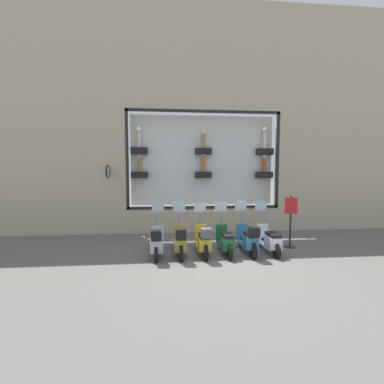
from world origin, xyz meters
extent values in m
plane|color=#66635E|center=(0.00, 0.00, 0.00)|extent=(120.00, 120.00, 0.00)
cube|color=tan|center=(3.60, 0.00, 0.51)|extent=(0.40, 6.51, 1.03)
cube|color=tan|center=(3.60, 0.00, 7.40)|extent=(0.40, 6.51, 4.46)
cube|color=black|center=(3.39, 0.00, 5.11)|extent=(0.04, 6.51, 0.12)
cube|color=black|center=(3.39, 0.00, 1.09)|extent=(0.04, 6.51, 0.12)
cube|color=black|center=(3.39, -3.20, 3.10)|extent=(0.04, 0.12, 4.14)
cube|color=black|center=(3.39, 3.20, 3.10)|extent=(0.04, 0.12, 4.14)
cube|color=silver|center=(3.95, 0.00, 3.10)|extent=(0.04, 6.27, 3.90)
cube|color=black|center=(3.73, -2.74, 3.48)|extent=(0.36, 0.69, 0.28)
cylinder|color=silver|center=(3.73, -2.74, 3.96)|extent=(0.19, 0.19, 0.68)
sphere|color=beige|center=(3.73, -2.74, 4.42)|extent=(0.24, 0.24, 0.24)
cube|color=black|center=(3.73, 0.00, 3.48)|extent=(0.36, 0.69, 0.28)
cylinder|color=#9E7F4C|center=(3.73, 0.00, 3.90)|extent=(0.16, 0.16, 0.56)
sphere|color=beige|center=(3.73, 0.00, 4.28)|extent=(0.20, 0.20, 0.20)
cube|color=black|center=(3.73, 2.74, 3.48)|extent=(0.36, 0.69, 0.28)
cylinder|color=silver|center=(3.73, 2.74, 3.93)|extent=(0.17, 0.17, 0.61)
sphere|color=white|center=(3.73, 2.74, 4.35)|extent=(0.22, 0.22, 0.22)
cube|color=black|center=(3.73, -2.74, 2.47)|extent=(0.36, 0.69, 0.28)
cylinder|color=#CC4C23|center=(3.73, -2.74, 2.90)|extent=(0.16, 0.16, 0.59)
sphere|color=white|center=(3.73, -2.74, 3.30)|extent=(0.21, 0.21, 0.21)
cube|color=black|center=(3.73, 0.00, 2.47)|extent=(0.36, 0.69, 0.28)
cylinder|color=#B26B2D|center=(3.73, 0.00, 2.93)|extent=(0.18, 0.18, 0.65)
sphere|color=white|center=(3.73, 0.00, 3.38)|extent=(0.23, 0.23, 0.23)
cube|color=black|center=(3.73, 2.74, 2.47)|extent=(0.36, 0.69, 0.28)
cylinder|color=#9E7F4C|center=(3.73, 2.74, 2.90)|extent=(0.16, 0.16, 0.58)
sphere|color=beige|center=(3.73, 2.74, 3.29)|extent=(0.21, 0.21, 0.21)
cylinder|color=black|center=(3.23, 3.91, 2.61)|extent=(0.35, 0.05, 0.05)
torus|color=black|center=(3.05, 3.91, 2.61)|extent=(0.54, 0.06, 0.54)
cylinder|color=white|center=(3.05, 3.91, 2.61)|extent=(0.44, 0.03, 0.44)
cylinder|color=black|center=(1.22, -1.71, 0.22)|extent=(0.44, 0.09, 0.44)
cylinder|color=black|center=(-0.12, -1.71, 0.22)|extent=(0.44, 0.09, 0.44)
cube|color=silver|center=(0.55, -1.71, 0.21)|extent=(1.02, 0.38, 0.06)
cube|color=silver|center=(0.18, -1.71, 0.42)|extent=(0.61, 0.35, 0.36)
cube|color=black|center=(0.18, -1.71, 0.65)|extent=(0.58, 0.31, 0.10)
cube|color=silver|center=(1.09, -1.71, 0.52)|extent=(0.12, 0.37, 0.56)
cylinder|color=gray|center=(1.16, -1.71, 1.01)|extent=(0.20, 0.06, 0.45)
cylinder|color=gray|center=(1.23, -1.71, 1.23)|extent=(0.04, 0.61, 0.04)
cube|color=silver|center=(1.27, -1.71, 1.40)|extent=(0.09, 0.42, 0.34)
cylinder|color=black|center=(1.20, -0.99, 0.25)|extent=(0.50, 0.09, 0.50)
cylinder|color=black|center=(-0.10, -0.99, 0.25)|extent=(0.50, 0.09, 0.50)
cube|color=teal|center=(0.55, -0.99, 0.24)|extent=(1.02, 0.38, 0.06)
cube|color=teal|center=(0.18, -0.99, 0.45)|extent=(0.61, 0.35, 0.36)
cube|color=black|center=(0.18, -0.99, 0.68)|extent=(0.58, 0.31, 0.10)
cube|color=teal|center=(1.09, -0.99, 0.55)|extent=(0.12, 0.37, 0.56)
cylinder|color=gray|center=(1.16, -0.99, 1.04)|extent=(0.20, 0.06, 0.45)
cylinder|color=gray|center=(1.23, -0.99, 1.25)|extent=(0.04, 0.60, 0.04)
cube|color=silver|center=(1.27, -0.99, 1.43)|extent=(0.09, 0.42, 0.34)
cube|color=black|center=(-0.15, -0.99, 0.84)|extent=(0.28, 0.28, 0.28)
cylinder|color=black|center=(1.21, -0.27, 0.23)|extent=(0.47, 0.09, 0.47)
cylinder|color=black|center=(-0.11, -0.27, 0.23)|extent=(0.47, 0.09, 0.47)
cube|color=#19512D|center=(0.55, -0.27, 0.22)|extent=(1.02, 0.39, 0.06)
cube|color=#19512D|center=(0.18, -0.27, 0.43)|extent=(0.61, 0.35, 0.36)
cube|color=black|center=(0.18, -0.27, 0.66)|extent=(0.58, 0.31, 0.10)
cube|color=#19512D|center=(1.09, -0.27, 0.53)|extent=(0.12, 0.37, 0.56)
cylinder|color=gray|center=(1.16, -0.27, 1.03)|extent=(0.20, 0.06, 0.45)
cylinder|color=gray|center=(1.23, -0.27, 1.24)|extent=(0.04, 0.60, 0.04)
cube|color=silver|center=(1.27, -0.27, 1.40)|extent=(0.08, 0.42, 0.32)
cylinder|color=black|center=(1.21, 0.44, 0.24)|extent=(0.47, 0.09, 0.47)
cylinder|color=black|center=(-0.11, 0.44, 0.24)|extent=(0.47, 0.09, 0.47)
cube|color=gold|center=(0.55, 0.44, 0.22)|extent=(1.02, 0.39, 0.06)
cube|color=gold|center=(0.18, 0.44, 0.43)|extent=(0.61, 0.35, 0.36)
cube|color=black|center=(0.18, 0.44, 0.66)|extent=(0.58, 0.31, 0.10)
cube|color=gold|center=(1.09, 0.44, 0.53)|extent=(0.12, 0.37, 0.56)
cylinder|color=gray|center=(1.16, 0.44, 1.03)|extent=(0.20, 0.06, 0.45)
cylinder|color=gray|center=(1.23, 0.44, 1.24)|extent=(0.04, 0.60, 0.04)
cube|color=silver|center=(1.27, 0.44, 1.39)|extent=(0.08, 0.42, 0.29)
cube|color=#4C4C51|center=(-0.16, 0.44, 0.82)|extent=(0.28, 0.28, 0.28)
cylinder|color=black|center=(1.21, 1.16, 0.24)|extent=(0.47, 0.09, 0.47)
cylinder|color=black|center=(-0.11, 1.16, 0.24)|extent=(0.47, 0.09, 0.47)
cube|color=olive|center=(0.55, 1.16, 0.22)|extent=(1.02, 0.38, 0.06)
cube|color=olive|center=(0.18, 1.16, 0.43)|extent=(0.61, 0.35, 0.36)
cube|color=black|center=(0.18, 1.16, 0.66)|extent=(0.58, 0.31, 0.10)
cube|color=olive|center=(1.09, 1.16, 0.53)|extent=(0.12, 0.37, 0.56)
cylinder|color=gray|center=(1.16, 1.16, 1.03)|extent=(0.20, 0.06, 0.45)
cylinder|color=gray|center=(1.23, 1.16, 1.24)|extent=(0.04, 0.60, 0.04)
cube|color=silver|center=(1.27, 1.16, 1.42)|extent=(0.09, 0.42, 0.36)
cube|color=black|center=(-0.16, 1.16, 0.82)|extent=(0.28, 0.28, 0.28)
cylinder|color=black|center=(1.22, 1.88, 0.22)|extent=(0.45, 0.09, 0.45)
cylinder|color=black|center=(-0.12, 1.88, 0.22)|extent=(0.45, 0.09, 0.45)
cube|color=#B7BCC6|center=(0.55, 1.88, 0.21)|extent=(1.02, 0.38, 0.06)
cube|color=#B7BCC6|center=(0.18, 1.88, 0.42)|extent=(0.61, 0.35, 0.36)
cube|color=black|center=(0.18, 1.88, 0.65)|extent=(0.58, 0.31, 0.10)
cube|color=#B7BCC6|center=(1.09, 1.88, 0.52)|extent=(0.12, 0.37, 0.56)
cylinder|color=gray|center=(1.16, 1.88, 1.02)|extent=(0.20, 0.06, 0.45)
cylinder|color=gray|center=(1.23, 1.88, 1.23)|extent=(0.04, 0.61, 0.04)
cube|color=silver|center=(1.27, 1.88, 1.38)|extent=(0.08, 0.42, 0.29)
cube|color=black|center=(-0.17, 1.88, 0.81)|extent=(0.28, 0.28, 0.28)
cylinder|color=#232326|center=(0.94, -2.64, 0.01)|extent=(0.36, 0.36, 0.02)
cylinder|color=#232326|center=(0.94, -2.64, 0.88)|extent=(0.07, 0.07, 1.77)
cube|color=red|center=(0.92, -2.64, 1.44)|extent=(0.03, 0.45, 0.55)
camera|label=1|loc=(-7.39, 1.51, 2.59)|focal=24.00mm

